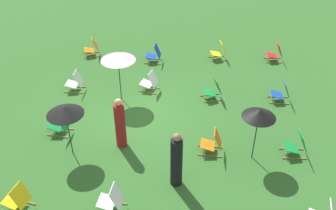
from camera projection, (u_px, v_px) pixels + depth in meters
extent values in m
plane|color=#2D6026|center=(135.00, 115.00, 13.35)|extent=(40.00, 40.00, 0.00)
cube|color=olive|center=(24.00, 201.00, 10.10)|extent=(0.20, 0.75, 0.04)
cube|color=yellow|center=(13.00, 200.00, 9.81)|extent=(0.56, 0.53, 0.13)
cube|color=yellow|center=(21.00, 196.00, 9.57)|extent=(0.52, 0.35, 0.57)
cylinder|color=olive|center=(7.00, 200.00, 9.89)|extent=(0.44, 0.13, 0.03)
cube|color=olive|center=(277.00, 97.00, 14.27)|extent=(0.04, 0.76, 0.04)
cube|color=olive|center=(279.00, 103.00, 13.91)|extent=(0.04, 0.76, 0.04)
cube|color=#1947B7|center=(277.00, 95.00, 13.96)|extent=(0.48, 0.43, 0.13)
cube|color=#1947B7|center=(286.00, 89.00, 13.78)|extent=(0.48, 0.25, 0.57)
cylinder|color=olive|center=(271.00, 96.00, 14.01)|extent=(0.44, 0.03, 0.03)
cube|color=olive|center=(291.00, 149.00, 11.83)|extent=(0.07, 0.76, 0.04)
cube|color=olive|center=(295.00, 158.00, 11.47)|extent=(0.07, 0.76, 0.04)
cube|color=#148C38|center=(291.00, 147.00, 11.51)|extent=(0.50, 0.45, 0.13)
cube|color=#148C38|center=(303.00, 141.00, 11.34)|extent=(0.49, 0.27, 0.57)
cylinder|color=olive|center=(284.00, 149.00, 11.56)|extent=(0.44, 0.05, 0.03)
cube|color=olive|center=(216.00, 56.00, 17.01)|extent=(0.22, 0.75, 0.04)
cube|color=olive|center=(219.00, 61.00, 16.66)|extent=(0.22, 0.75, 0.04)
cube|color=yellow|center=(216.00, 54.00, 16.68)|extent=(0.57, 0.54, 0.13)
cube|color=yellow|center=(223.00, 48.00, 16.56)|extent=(0.53, 0.36, 0.57)
cylinder|color=olive|center=(211.00, 56.00, 16.69)|extent=(0.43, 0.13, 0.03)
cube|color=olive|center=(211.00, 147.00, 11.93)|extent=(0.08, 0.76, 0.04)
cube|color=olive|center=(210.00, 156.00, 11.57)|extent=(0.08, 0.76, 0.04)
cube|color=orange|center=(208.00, 145.00, 11.62)|extent=(0.51, 0.46, 0.13)
cube|color=orange|center=(218.00, 139.00, 11.42)|extent=(0.49, 0.28, 0.57)
cylinder|color=olive|center=(201.00, 146.00, 11.68)|extent=(0.44, 0.06, 0.03)
cube|color=olive|center=(92.00, 53.00, 17.31)|extent=(0.25, 0.74, 0.04)
cube|color=olive|center=(92.00, 57.00, 16.96)|extent=(0.25, 0.74, 0.04)
cube|color=orange|center=(89.00, 50.00, 16.97)|extent=(0.58, 0.55, 0.13)
cube|color=orange|center=(95.00, 44.00, 16.87)|extent=(0.53, 0.37, 0.57)
cylinder|color=olive|center=(85.00, 52.00, 16.98)|extent=(0.43, 0.15, 0.03)
cube|color=olive|center=(154.00, 59.00, 16.80)|extent=(0.08, 0.76, 0.04)
cube|color=olive|center=(153.00, 64.00, 16.44)|extent=(0.08, 0.76, 0.04)
cube|color=#1947B7|center=(151.00, 56.00, 16.49)|extent=(0.50, 0.46, 0.13)
cube|color=#1947B7|center=(158.00, 51.00, 16.30)|extent=(0.49, 0.27, 0.57)
cylinder|color=olive|center=(147.00, 57.00, 16.55)|extent=(0.44, 0.05, 0.03)
cube|color=olive|center=(63.00, 128.00, 12.70)|extent=(0.13, 0.76, 0.04)
cube|color=olive|center=(58.00, 136.00, 12.35)|extent=(0.13, 0.76, 0.04)
cube|color=#148C38|center=(56.00, 126.00, 12.40)|extent=(0.53, 0.49, 0.13)
cube|color=#148C38|center=(63.00, 120.00, 12.19)|extent=(0.51, 0.30, 0.57)
cylinder|color=olive|center=(51.00, 127.00, 12.47)|extent=(0.44, 0.08, 0.03)
cube|color=olive|center=(272.00, 58.00, 16.89)|extent=(0.07, 0.76, 0.04)
cube|color=olive|center=(274.00, 63.00, 16.53)|extent=(0.07, 0.76, 0.04)
cube|color=red|center=(272.00, 55.00, 16.57)|extent=(0.50, 0.46, 0.13)
cube|color=red|center=(280.00, 50.00, 16.40)|extent=(0.49, 0.27, 0.57)
cylinder|color=olive|center=(267.00, 57.00, 16.61)|extent=(0.44, 0.05, 0.03)
cube|color=olive|center=(113.00, 202.00, 10.07)|extent=(0.10, 0.76, 0.04)
cube|color=white|center=(106.00, 202.00, 9.76)|extent=(0.51, 0.47, 0.13)
cube|color=white|center=(117.00, 196.00, 9.56)|extent=(0.50, 0.29, 0.57)
cylinder|color=olive|center=(99.00, 203.00, 9.82)|extent=(0.44, 0.06, 0.03)
cube|color=olive|center=(210.00, 95.00, 14.40)|extent=(0.26, 0.74, 0.04)
cube|color=olive|center=(213.00, 101.00, 14.05)|extent=(0.26, 0.74, 0.04)
cube|color=#148C38|center=(209.00, 93.00, 14.07)|extent=(0.58, 0.55, 0.13)
cube|color=#148C38|center=(217.00, 85.00, 13.96)|extent=(0.53, 0.38, 0.57)
cylinder|color=olive|center=(204.00, 95.00, 14.07)|extent=(0.43, 0.15, 0.03)
cube|color=olive|center=(77.00, 87.00, 14.88)|extent=(0.04, 0.76, 0.04)
cube|color=olive|center=(74.00, 93.00, 14.52)|extent=(0.04, 0.76, 0.04)
cube|color=white|center=(72.00, 84.00, 14.57)|extent=(0.48, 0.43, 0.13)
cube|color=white|center=(78.00, 78.00, 14.39)|extent=(0.48, 0.25, 0.57)
cylinder|color=olive|center=(67.00, 85.00, 14.62)|extent=(0.44, 0.03, 0.03)
cube|color=olive|center=(151.00, 87.00, 14.89)|extent=(0.23, 0.74, 0.04)
cube|color=olive|center=(147.00, 92.00, 14.54)|extent=(0.23, 0.74, 0.04)
cube|color=white|center=(146.00, 84.00, 14.60)|extent=(0.57, 0.54, 0.13)
cube|color=white|center=(153.00, 79.00, 14.36)|extent=(0.53, 0.36, 0.57)
cylinder|color=olive|center=(142.00, 84.00, 14.69)|extent=(0.43, 0.14, 0.03)
cylinder|color=black|center=(256.00, 135.00, 11.03)|extent=(0.03, 0.03, 1.78)
cone|color=black|center=(259.00, 113.00, 10.58)|extent=(0.98, 0.98, 0.25)
cylinder|color=black|center=(69.00, 131.00, 11.21)|extent=(0.03, 0.03, 1.74)
cone|color=black|center=(65.00, 111.00, 10.77)|extent=(1.10, 1.10, 0.26)
cylinder|color=black|center=(120.00, 77.00, 13.69)|extent=(0.03, 0.03, 1.86)
cone|color=pink|center=(118.00, 57.00, 13.21)|extent=(1.25, 1.25, 0.23)
cylinder|color=black|center=(176.00, 162.00, 10.23)|extent=(0.34, 0.34, 1.58)
sphere|color=#936647|center=(177.00, 137.00, 9.72)|extent=(0.22, 0.22, 0.22)
cylinder|color=maroon|center=(120.00, 126.00, 11.59)|extent=(0.38, 0.38, 1.56)
sphere|color=tan|center=(118.00, 102.00, 11.09)|extent=(0.22, 0.22, 0.22)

